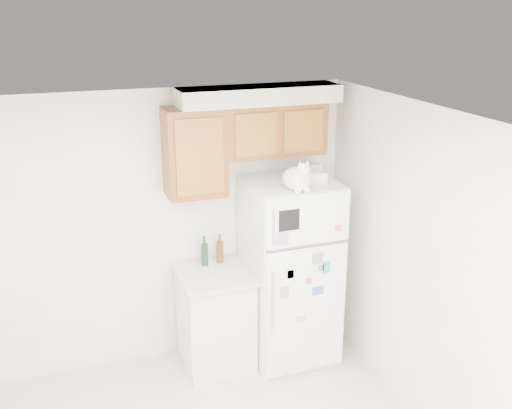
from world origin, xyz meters
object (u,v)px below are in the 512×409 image
storage_box_back (310,169)px  storage_box_front (318,177)px  refrigerator (290,271)px  cat (298,178)px  base_counter (216,318)px  bottle_green (204,251)px  bottle_amber (220,248)px

storage_box_back → storage_box_front: bearing=-118.8°
refrigerator → cat: (-0.05, -0.25, 0.95)m
refrigerator → cat: cat is taller
base_counter → cat: cat is taller
refrigerator → storage_box_front: storage_box_front is taller
cat → storage_box_front: size_ratio=2.68×
refrigerator → base_counter: 0.79m
bottle_green → storage_box_back: bearing=-5.3°
refrigerator → storage_box_front: size_ratio=11.33×
refrigerator → bottle_amber: (-0.59, 0.26, 0.21)m
bottle_green → bottle_amber: bearing=8.5°
bottle_amber → storage_box_front: bearing=-23.4°
base_counter → bottle_green: 0.62m
refrigerator → base_counter: bearing=173.9°
storage_box_front → storage_box_back: bearing=95.4°
base_counter → cat: 1.52m
cat → bottle_green: 1.12m
storage_box_back → refrigerator: bearing=-169.0°
storage_box_back → bottle_amber: 1.08m
base_counter → storage_box_back: (0.92, 0.08, 1.29)m
storage_box_front → bottle_amber: bearing=169.2°
cat → bottle_amber: (-0.53, 0.51, -0.75)m
cat → bottle_amber: cat is taller
base_counter → bottle_amber: bottle_amber is taller
bottle_amber → cat: bearing=-43.5°
bottle_green → bottle_amber: (0.15, 0.02, -0.00)m
bottle_green → bottle_amber: size_ratio=1.02×
base_counter → storage_box_front: bearing=-9.7°
base_counter → bottle_amber: (0.10, 0.19, 0.59)m
base_counter → cat: (0.64, -0.32, 1.34)m
bottle_green → refrigerator: bearing=-18.0°
storage_box_back → storage_box_front: size_ratio=1.20×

